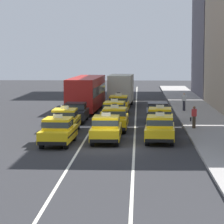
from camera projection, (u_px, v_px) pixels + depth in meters
ground_plane at (107, 148)px, 34.84m from camera, size 160.00×160.00×0.00m
lane_stripe_left_center at (101, 113)px, 54.78m from camera, size 0.14×80.00×0.01m
lane_stripe_center_right at (136, 113)px, 54.64m from camera, size 0.14×80.00×0.01m
sidewalk_curb at (203, 119)px, 49.41m from camera, size 4.00×90.00×0.15m
taxi_left_nearest at (58, 131)px, 36.08m from camera, size 1.95×4.61×1.96m
taxi_left_second at (65, 120)px, 41.62m from camera, size 1.82×4.56×1.96m
sedan_left_third at (76, 112)px, 47.59m from camera, size 1.82×4.33×1.58m
bus_left_fourth at (86, 92)px, 56.23m from camera, size 2.95×11.29×3.22m
taxi_center_nearest at (106, 128)px, 37.04m from camera, size 1.85×4.57×1.96m
taxi_center_second at (115, 119)px, 42.40m from camera, size 1.86×4.58×1.96m
taxi_center_third at (114, 111)px, 47.51m from camera, size 2.04×4.65×1.96m
taxi_center_fourth at (119, 104)px, 53.78m from camera, size 1.90×4.59×1.96m
box_truck_center_fifth at (121, 89)px, 61.30m from camera, size 2.56×7.06×3.27m
taxi_center_sixth at (123, 93)px, 68.35m from camera, size 2.06×4.65×1.96m
taxi_right_nearest at (160, 128)px, 37.14m from camera, size 2.02×4.64×1.96m
taxi_right_second at (160, 119)px, 42.22m from camera, size 2.03×4.64×1.96m
sedan_right_third at (158, 112)px, 47.48m from camera, size 1.80×4.32×1.58m
pedestrian_by_storefront at (184, 102)px, 55.16m from camera, size 0.36×0.24×1.67m
pedestrian_trailing at (194, 117)px, 42.65m from camera, size 0.47×0.24×1.60m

